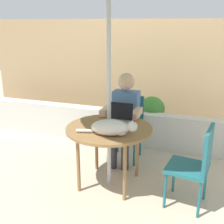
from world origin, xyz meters
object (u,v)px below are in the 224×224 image
object	(u,v)px
chair_occupied	(128,122)
potted_plant_near_fence	(151,117)
chair_empty	(197,162)
cat	(113,128)
laptop	(119,116)
person_seated	(124,114)
patio_table	(109,132)

from	to	relation	value
chair_occupied	potted_plant_near_fence	xyz separation A→B (m)	(0.21, 0.67, -0.11)
chair_empty	cat	size ratio (longest dim) A/B	1.35
laptop	potted_plant_near_fence	world-z (taller)	laptop
chair_empty	cat	xyz separation A→B (m)	(-0.86, -0.08, 0.28)
laptop	cat	world-z (taller)	laptop
chair_empty	person_seated	xyz separation A→B (m)	(-0.97, 0.74, 0.17)
chair_empty	potted_plant_near_fence	distance (m)	1.75
chair_occupied	person_seated	bearing A→B (deg)	-90.00
laptop	potted_plant_near_fence	distance (m)	1.27
chair_occupied	potted_plant_near_fence	distance (m)	0.71
patio_table	chair_occupied	distance (m)	0.78
chair_occupied	chair_empty	bearing A→B (deg)	-42.63
patio_table	person_seated	size ratio (longest dim) A/B	0.80
cat	laptop	bearing A→B (deg)	98.73
chair_occupied	patio_table	bearing A→B (deg)	-90.00
potted_plant_near_fence	laptop	bearing A→B (deg)	-97.52
patio_table	chair_empty	distance (m)	0.99
laptop	cat	bearing A→B (deg)	-81.27
chair_occupied	cat	world-z (taller)	cat
chair_empty	cat	distance (m)	0.91
patio_table	potted_plant_near_fence	distance (m)	1.47
chair_occupied	potted_plant_near_fence	world-z (taller)	chair_occupied
chair_occupied	laptop	size ratio (longest dim) A/B	2.90
patio_table	chair_occupied	world-z (taller)	chair_occupied
laptop	cat	size ratio (longest dim) A/B	0.47
person_seated	potted_plant_near_fence	bearing A→B (deg)	76.06
person_seated	cat	distance (m)	0.83
potted_plant_near_fence	cat	bearing A→B (deg)	-93.17
chair_empty	laptop	xyz separation A→B (m)	(-0.93, 0.36, 0.26)
person_seated	potted_plant_near_fence	size ratio (longest dim) A/B	1.66
person_seated	cat	size ratio (longest dim) A/B	1.87
person_seated	chair_occupied	bearing A→B (deg)	90.00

